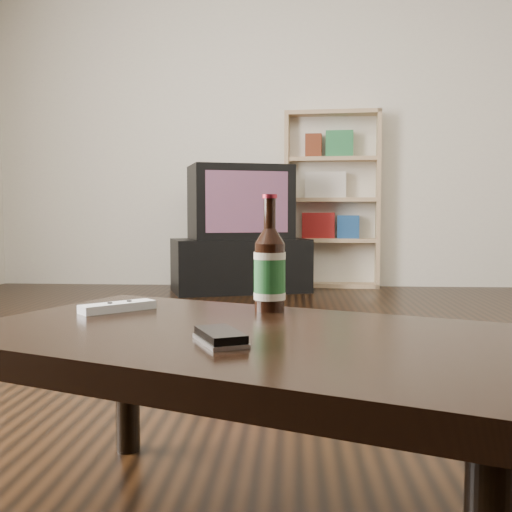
# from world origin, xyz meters

# --- Properties ---
(floor) EXTENTS (5.00, 6.00, 0.01)m
(floor) POSITION_xyz_m (0.00, 0.00, -0.01)
(floor) COLOR black
(floor) RESTS_ON ground
(wall_back) EXTENTS (5.00, 0.02, 2.70)m
(wall_back) POSITION_xyz_m (0.00, 3.01, 1.35)
(wall_back) COLOR beige
(wall_back) RESTS_ON ground
(tv_stand) EXTENTS (1.12, 0.80, 0.41)m
(tv_stand) POSITION_xyz_m (-0.43, 2.60, 0.20)
(tv_stand) COLOR black
(tv_stand) RESTS_ON floor
(tv) EXTENTS (0.85, 0.68, 0.56)m
(tv) POSITION_xyz_m (-0.43, 2.60, 0.69)
(tv) COLOR black
(tv) RESTS_ON tv_stand
(bookshelf) EXTENTS (0.79, 0.41, 1.42)m
(bookshelf) POSITION_xyz_m (0.29, 3.04, 0.74)
(bookshelf) COLOR #9E7051
(bookshelf) RESTS_ON floor
(coffee_table) EXTENTS (1.17, 0.94, 0.38)m
(coffee_table) POSITION_xyz_m (-0.11, -0.91, 0.33)
(coffee_table) COLOR black
(coffee_table) RESTS_ON floor
(beer_bottle) EXTENTS (0.09, 0.09, 0.25)m
(beer_bottle) POSITION_xyz_m (-0.07, -0.67, 0.47)
(beer_bottle) COLOR black
(beer_bottle) RESTS_ON coffee_table
(phone) EXTENTS (0.11, 0.13, 0.02)m
(phone) POSITION_xyz_m (-0.13, -1.01, 0.39)
(phone) COLOR silver
(phone) RESTS_ON coffee_table
(remote) EXTENTS (0.15, 0.15, 0.02)m
(remote) POSITION_xyz_m (-0.40, -0.70, 0.39)
(remote) COLOR silver
(remote) RESTS_ON coffee_table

